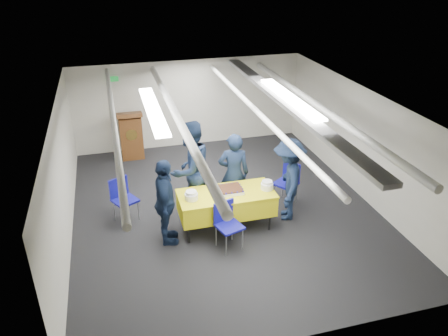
{
  "coord_description": "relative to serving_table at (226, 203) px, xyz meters",
  "views": [
    {
      "loc": [
        -2.02,
        -7.4,
        4.81
      ],
      "look_at": [
        -0.06,
        -0.2,
        1.05
      ],
      "focal_mm": 35.0,
      "sensor_mm": 36.0,
      "label": 1
    }
  ],
  "objects": [
    {
      "name": "sailor_b",
      "position": [
        -0.53,
        0.7,
        0.42
      ],
      "size": [
        1.21,
        1.16,
        1.97
      ],
      "primitive_type": "imported",
      "rotation": [
        0.0,
        0.0,
        3.75
      ],
      "color": "black",
      "rests_on": "ground"
    },
    {
      "name": "plate_stack_left",
      "position": [
        -0.67,
        -0.05,
        0.29
      ],
      "size": [
        0.24,
        0.24,
        0.17
      ],
      "color": "white",
      "rests_on": "serving_table"
    },
    {
      "name": "plate_stack_right",
      "position": [
        0.78,
        -0.05,
        0.29
      ],
      "size": [
        0.23,
        0.23,
        0.17
      ],
      "color": "white",
      "rests_on": "serving_table"
    },
    {
      "name": "ground",
      "position": [
        0.14,
        0.67,
        -0.56
      ],
      "size": [
        7.0,
        7.0,
        0.0
      ],
      "primitive_type": "plane",
      "color": "black",
      "rests_on": "ground"
    },
    {
      "name": "chair_right",
      "position": [
        1.52,
        0.64,
        -0.03
      ],
      "size": [
        0.58,
        0.58,
        0.87
      ],
      "color": "gray",
      "rests_on": "ground"
    },
    {
      "name": "sailor_c",
      "position": [
        -1.15,
        -0.13,
        0.26
      ],
      "size": [
        0.52,
        1.0,
        1.64
      ],
      "primitive_type": "imported",
      "rotation": [
        0.0,
        0.0,
        1.44
      ],
      "color": "black",
      "rests_on": "ground"
    },
    {
      "name": "sheet_cake",
      "position": [
        0.06,
        0.03,
        0.25
      ],
      "size": [
        0.5,
        0.39,
        0.09
      ],
      "color": "white",
      "rests_on": "serving_table"
    },
    {
      "name": "room_shell",
      "position": [
        0.23,
        1.07,
        1.25
      ],
      "size": [
        6.0,
        7.0,
        2.3
      ],
      "color": "beige",
      "rests_on": "ground"
    },
    {
      "name": "chair_near",
      "position": [
        -0.14,
        -0.53,
        -0.03
      ],
      "size": [
        0.52,
        0.52,
        0.87
      ],
      "color": "gray",
      "rests_on": "ground"
    },
    {
      "name": "chair_left",
      "position": [
        -1.86,
        0.85,
        -0.03
      ],
      "size": [
        0.57,
        0.57,
        0.87
      ],
      "color": "gray",
      "rests_on": "ground"
    },
    {
      "name": "serving_table",
      "position": [
        0.0,
        0.0,
        0.0
      ],
      "size": [
        1.79,
        0.8,
        0.77
      ],
      "color": "black",
      "rests_on": "ground"
    },
    {
      "name": "podium",
      "position": [
        -1.46,
        3.71,
        0.05
      ],
      "size": [
        0.62,
        0.53,
        1.25
      ],
      "color": "brown",
      "rests_on": "ground"
    },
    {
      "name": "sailor_d",
      "position": [
        1.26,
        0.07,
        0.27
      ],
      "size": [
        0.96,
        1.23,
        1.67
      ],
      "primitive_type": "imported",
      "rotation": [
        0.0,
        0.0,
        -1.93
      ],
      "color": "black",
      "rests_on": "ground"
    },
    {
      "name": "sailor_a",
      "position": [
        0.31,
        0.57,
        0.29
      ],
      "size": [
        0.68,
        0.51,
        1.69
      ],
      "primitive_type": "imported",
      "rotation": [
        0.0,
        0.0,
        2.96
      ],
      "color": "black",
      "rests_on": "ground"
    }
  ]
}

